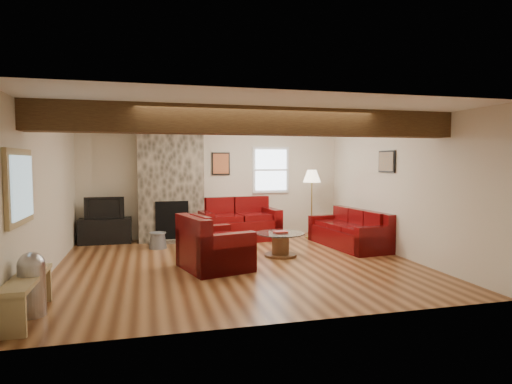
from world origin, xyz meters
TOP-DOWN VIEW (x-y plane):
  - room at (0.00, 0.00)m, footprint 8.00×8.00m
  - oak_beam at (0.00, -1.25)m, footprint 6.00×0.36m
  - chimney_breast at (-1.00, 2.49)m, footprint 1.40×0.67m
  - back_window at (1.35, 2.71)m, footprint 0.90×0.08m
  - hatch_window at (-2.96, -1.50)m, footprint 0.08×1.00m
  - ceiling_dome at (0.90, 0.90)m, footprint 0.40×0.40m
  - artwork_back at (0.15, 2.71)m, footprint 0.42×0.06m
  - artwork_right at (2.96, 0.30)m, footprint 0.06×0.55m
  - sofa_three at (2.48, 0.90)m, footprint 1.04×2.03m
  - loveseat at (0.44, 2.23)m, footprint 1.88×1.23m
  - armchair_red at (-0.45, -0.22)m, footprint 1.21×1.31m
  - coffee_table at (0.87, 0.41)m, footprint 0.89×0.89m
  - tv_cabinet at (-2.39, 2.53)m, footprint 1.08×0.43m
  - television at (-2.39, 2.53)m, footprint 0.81×0.11m
  - floor_lamp at (2.13, 2.04)m, footprint 0.40×0.40m
  - pine_bench at (-2.83, -1.90)m, footprint 0.29×1.25m
  - pedal_bin at (-2.79, -1.83)m, footprint 0.36×0.36m
  - coal_bucket at (-1.32, 1.69)m, footprint 0.36×0.36m

SIDE VIEW (x-z plane):
  - coal_bucket at x=-1.32m, z-range 0.00..0.33m
  - coffee_table at x=0.87m, z-range -0.01..0.45m
  - pine_bench at x=-2.83m, z-range 0.00..0.47m
  - tv_cabinet at x=-2.39m, z-range 0.00..0.54m
  - pedal_bin at x=-2.79m, z-range 0.00..0.73m
  - sofa_three at x=2.48m, z-range 0.00..0.75m
  - armchair_red at x=-0.45m, z-range 0.00..0.88m
  - loveseat at x=0.44m, z-range 0.00..0.94m
  - television at x=-2.39m, z-range 0.54..1.00m
  - chimney_breast at x=-1.00m, z-range -0.03..2.47m
  - room at x=0.00m, z-range -2.75..5.25m
  - floor_lamp at x=2.13m, z-range 0.55..2.11m
  - hatch_window at x=-2.96m, z-range 1.00..1.90m
  - back_window at x=1.35m, z-range 1.00..2.10m
  - artwork_back at x=0.15m, z-range 1.44..1.96m
  - artwork_right at x=2.96m, z-range 1.54..1.96m
  - oak_beam at x=0.00m, z-range 2.12..2.50m
  - ceiling_dome at x=0.90m, z-range 2.35..2.53m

